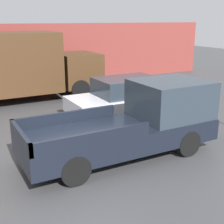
# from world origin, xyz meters

# --- Properties ---
(ground_plane) EXTENTS (60.00, 60.00, 0.00)m
(ground_plane) POSITION_xyz_m (0.00, 0.00, 0.00)
(ground_plane) COLOR #3D3D3F
(pickup_truck) EXTENTS (5.58, 1.99, 2.05)m
(pickup_truck) POSITION_xyz_m (2.10, -0.03, 0.95)
(pickup_truck) COLOR black
(pickup_truck) RESTS_ON ground
(car) EXTENTS (4.51, 1.99, 1.54)m
(car) POSITION_xyz_m (3.66, 3.34, 0.77)
(car) COLOR silver
(car) RESTS_ON ground
(newspaper_box) EXTENTS (0.45, 0.40, 1.13)m
(newspaper_box) POSITION_xyz_m (2.83, 10.38, 0.56)
(newspaper_box) COLOR red
(newspaper_box) RESTS_ON ground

